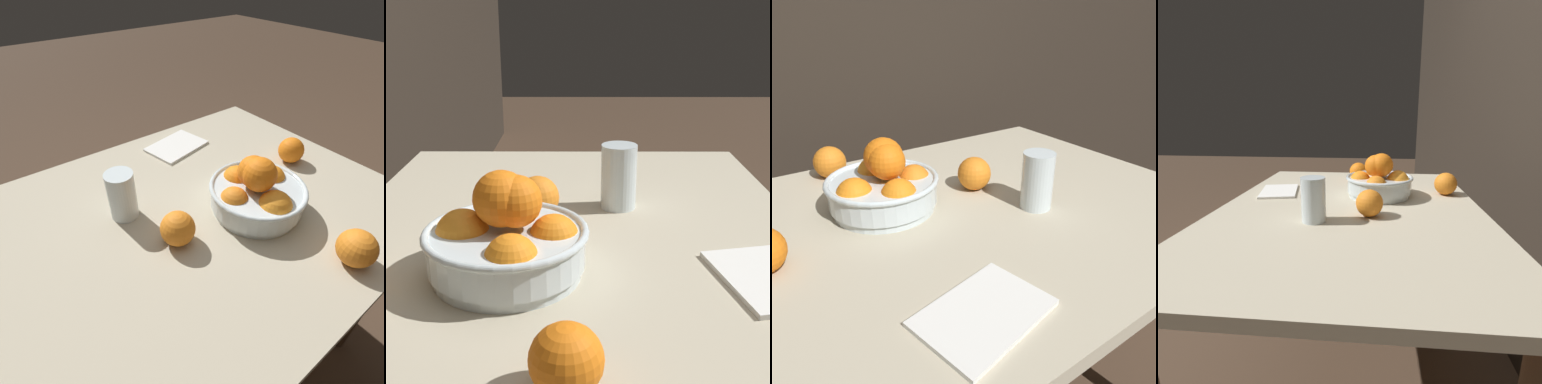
% 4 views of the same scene
% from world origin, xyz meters
% --- Properties ---
extents(dining_table, '(1.12, 0.84, 0.76)m').
position_xyz_m(dining_table, '(0.00, 0.00, 0.66)').
color(dining_table, '#B7AD93').
rests_on(dining_table, ground_plane).
extents(fruit_bowl, '(0.24, 0.24, 0.16)m').
position_xyz_m(fruit_bowl, '(-0.14, 0.09, 0.81)').
color(fruit_bowl, silver).
rests_on(fruit_bowl, dining_table).
extents(juice_glass, '(0.07, 0.07, 0.13)m').
position_xyz_m(juice_glass, '(0.14, -0.09, 0.81)').
color(juice_glass, '#F4A314').
rests_on(juice_glass, dining_table).
extents(orange_loose_near_bowl, '(0.08, 0.08, 0.08)m').
position_xyz_m(orange_loose_near_bowl, '(-0.18, 0.34, 0.80)').
color(orange_loose_near_bowl, orange).
rests_on(orange_loose_near_bowl, dining_table).
extents(orange_loose_front, '(0.08, 0.08, 0.08)m').
position_xyz_m(orange_loose_front, '(0.09, 0.07, 0.80)').
color(orange_loose_front, orange).
rests_on(orange_loose_front, dining_table).
extents(orange_loose_aside, '(0.08, 0.08, 0.08)m').
position_xyz_m(orange_loose_aside, '(-0.40, -0.00, 0.80)').
color(orange_loose_aside, orange).
rests_on(orange_loose_aside, dining_table).
extents(napkin, '(0.21, 0.17, 0.01)m').
position_xyz_m(napkin, '(-0.16, -0.29, 0.76)').
color(napkin, white).
rests_on(napkin, dining_table).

